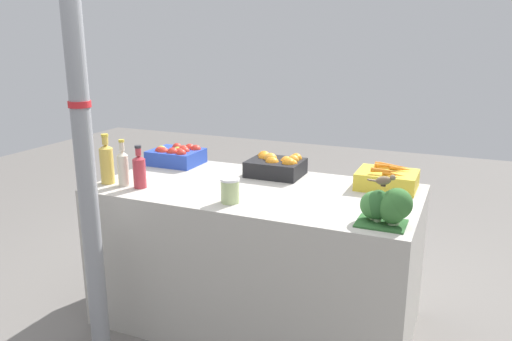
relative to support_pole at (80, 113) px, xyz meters
name	(u,v)px	position (x,y,z in m)	size (l,w,h in m)	color
ground_plane	(256,319)	(0.60, 0.67, -1.31)	(10.00, 10.00, 0.00)	slate
market_table	(256,256)	(0.60, 0.67, -0.89)	(1.79, 0.90, 0.83)	#B7B2A8
support_pole	(80,113)	(0.00, 0.00, 0.00)	(0.11, 0.11, 2.61)	gray
apple_crate	(177,155)	(-0.10, 0.95, -0.41)	(0.32, 0.27, 0.13)	#2847B7
orange_crate	(277,165)	(0.61, 0.96, -0.41)	(0.32, 0.27, 0.13)	black
carrot_crate	(387,179)	(1.28, 0.96, -0.42)	(0.32, 0.27, 0.13)	gold
broccoli_pile	(387,206)	(1.37, 0.38, -0.39)	(0.24, 0.18, 0.18)	#2D602D
juice_bottle_golden	(107,163)	(-0.22, 0.41, -0.35)	(0.08, 0.08, 0.29)	gold
juice_bottle_cloudy	(123,167)	(-0.11, 0.41, -0.37)	(0.06, 0.06, 0.27)	beige
juice_bottle_ruby	(139,170)	(0.00, 0.41, -0.38)	(0.07, 0.07, 0.24)	#B2333D
pickle_jar	(230,190)	(0.58, 0.38, -0.41)	(0.10, 0.10, 0.13)	#B2C684
sparrow_bird	(385,180)	(1.35, 0.39, -0.27)	(0.12, 0.08, 0.05)	#4C3D2D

